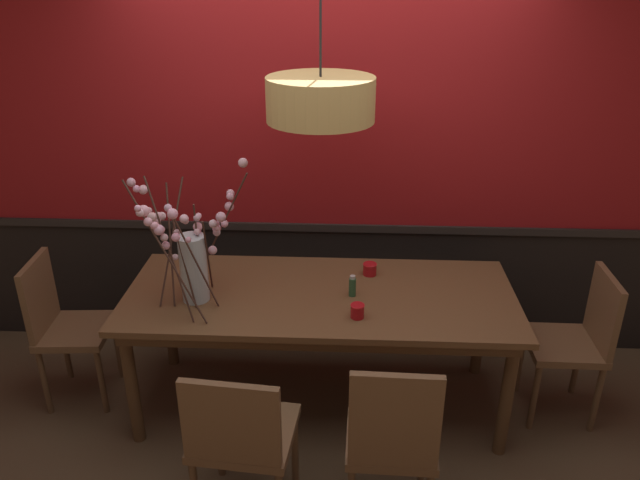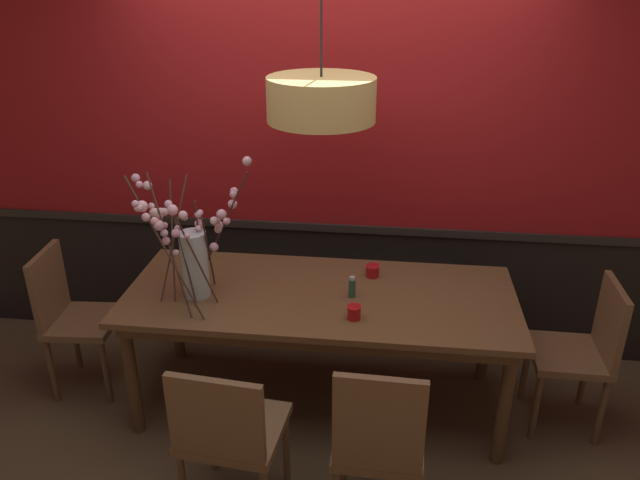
# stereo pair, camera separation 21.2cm
# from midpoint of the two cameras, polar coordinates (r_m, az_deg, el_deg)

# --- Properties ---
(ground_plane) EXTENTS (24.00, 24.00, 0.00)m
(ground_plane) POSITION_cam_midpoint_polar(r_m,az_deg,el_deg) (3.91, -1.61, -14.82)
(ground_plane) COLOR brown
(back_wall) EXTENTS (5.52, 0.14, 2.69)m
(back_wall) POSITION_cam_midpoint_polar(r_m,az_deg,el_deg) (3.93, -1.02, 7.63)
(back_wall) COLOR black
(back_wall) RESTS_ON ground
(dining_table) EXTENTS (2.20, 0.91, 0.77)m
(dining_table) POSITION_cam_midpoint_polar(r_m,az_deg,el_deg) (3.51, -1.74, -6.09)
(dining_table) COLOR brown
(dining_table) RESTS_ON ground
(chair_head_east_end) EXTENTS (0.41, 0.41, 0.91)m
(chair_head_east_end) POSITION_cam_midpoint_polar(r_m,az_deg,el_deg) (3.80, 21.30, -8.44)
(chair_head_east_end) COLOR brown
(chair_head_east_end) RESTS_ON ground
(chair_near_side_left) EXTENTS (0.50, 0.47, 0.89)m
(chair_near_side_left) POSITION_cam_midpoint_polar(r_m,az_deg,el_deg) (2.95, -9.54, -17.47)
(chair_near_side_left) COLOR brown
(chair_near_side_left) RESTS_ON ground
(chair_far_side_left) EXTENTS (0.42, 0.40, 0.90)m
(chair_far_side_left) POSITION_cam_midpoint_polar(r_m,az_deg,el_deg) (4.39, -5.28, -2.25)
(chair_far_side_left) COLOR brown
(chair_far_side_left) RESTS_ON ground
(chair_far_side_right) EXTENTS (0.45, 0.46, 0.92)m
(chair_far_side_right) POSITION_cam_midpoint_polar(r_m,az_deg,el_deg) (4.35, 3.64, -2.36)
(chair_far_side_right) COLOR brown
(chair_far_side_right) RESTS_ON ground
(chair_near_side_right) EXTENTS (0.42, 0.40, 0.94)m
(chair_near_side_right) POSITION_cam_midpoint_polar(r_m,az_deg,el_deg) (2.90, 4.52, -17.92)
(chair_near_side_right) COLOR brown
(chair_near_side_right) RESTS_ON ground
(chair_head_west_end) EXTENTS (0.42, 0.43, 0.93)m
(chair_head_west_end) POSITION_cam_midpoint_polar(r_m,az_deg,el_deg) (4.01, -24.19, -7.00)
(chair_head_west_end) COLOR brown
(chair_head_west_end) RESTS_ON ground
(vase_with_blossoms) EXTENTS (0.65, 0.77, 0.74)m
(vase_with_blossoms) POSITION_cam_midpoint_polar(r_m,az_deg,el_deg) (3.39, -13.61, -1.56)
(vase_with_blossoms) COLOR silver
(vase_with_blossoms) RESTS_ON dining_table
(candle_holder_nearer_center) EXTENTS (0.08, 0.08, 0.07)m
(candle_holder_nearer_center) POSITION_cam_midpoint_polar(r_m,az_deg,el_deg) (3.65, 2.99, -2.73)
(candle_holder_nearer_center) COLOR red
(candle_holder_nearer_center) RESTS_ON dining_table
(candle_holder_nearer_edge) EXTENTS (0.08, 0.08, 0.08)m
(candle_holder_nearer_edge) POSITION_cam_midpoint_polar(r_m,az_deg,el_deg) (3.23, 1.60, -6.62)
(candle_holder_nearer_edge) COLOR red
(candle_holder_nearer_edge) RESTS_ON dining_table
(condiment_bottle) EXTENTS (0.04, 0.04, 0.13)m
(condiment_bottle) POSITION_cam_midpoint_polar(r_m,az_deg,el_deg) (3.42, 1.24, -4.34)
(condiment_bottle) COLOR #2D5633
(condiment_bottle) RESTS_ON dining_table
(pendant_lamp) EXTENTS (0.55, 0.55, 0.96)m
(pendant_lamp) POSITION_cam_midpoint_polar(r_m,az_deg,el_deg) (3.14, -1.94, 12.90)
(pendant_lamp) COLOR tan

